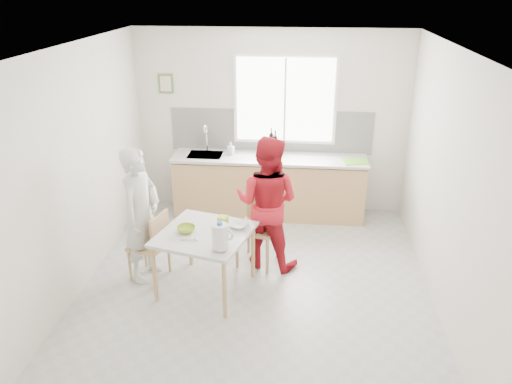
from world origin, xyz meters
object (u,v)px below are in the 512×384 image
at_px(bowl_white, 238,225).
at_px(milk_jug, 220,236).
at_px(chair_left, 153,243).
at_px(chair_far, 260,221).
at_px(person_white, 142,215).
at_px(dining_table, 205,239).
at_px(wine_bottle_a, 271,143).
at_px(bowl_green, 186,229).
at_px(person_red, 267,203).
at_px(wine_bottle_b, 275,145).

relative_size(bowl_white, milk_jug, 0.70).
relative_size(chair_left, chair_far, 0.85).
distance_m(bowl_white, milk_jug, 0.55).
bearing_deg(chair_left, bowl_white, 104.23).
distance_m(person_white, bowl_white, 1.13).
relative_size(dining_table, person_white, 0.71).
xyz_separation_m(dining_table, chair_far, (0.55, 0.71, -0.10)).
bearing_deg(milk_jug, bowl_white, 92.64).
height_order(person_white, wine_bottle_a, person_white).
distance_m(dining_table, bowl_green, 0.23).
bearing_deg(person_red, wine_bottle_a, -72.81).
relative_size(chair_left, wine_bottle_a, 2.65).
xyz_separation_m(person_red, milk_jug, (-0.40, -0.99, 0.06)).
relative_size(person_white, milk_jug, 5.49).
relative_size(chair_far, wine_bottle_b, 3.33).
bearing_deg(person_red, wine_bottle_b, -75.08).
xyz_separation_m(dining_table, person_white, (-0.77, 0.20, 0.16)).
height_order(person_white, bowl_green, person_white).
height_order(person_red, milk_jug, person_red).
bearing_deg(person_red, chair_far, -21.09).
bearing_deg(person_red, chair_left, 34.45).
xyz_separation_m(chair_left, person_red, (1.31, 0.47, 0.37)).
distance_m(bowl_green, wine_bottle_b, 2.33).
height_order(chair_left, wine_bottle_b, wine_bottle_b).
relative_size(person_white, person_red, 0.97).
xyz_separation_m(chair_far, wine_bottle_a, (0.03, 1.50, 0.53)).
bearing_deg(person_white, person_red, -58.04).
bearing_deg(chair_far, bowl_green, -122.13).
distance_m(chair_left, wine_bottle_b, 2.44).
relative_size(chair_left, bowl_green, 4.14).
height_order(dining_table, chair_far, chair_far).
distance_m(wine_bottle_a, wine_bottle_b, 0.09).
height_order(bowl_green, milk_jug, milk_jug).
bearing_deg(bowl_white, milk_jug, -102.14).
bearing_deg(dining_table, chair_far, 52.25).
relative_size(chair_far, person_white, 0.62).
bearing_deg(wine_bottle_a, dining_table, -104.61).
bearing_deg(chair_left, wine_bottle_b, 161.38).
bearing_deg(dining_table, milk_jug, -55.46).
distance_m(bowl_green, milk_jug, 0.59).
height_order(chair_left, person_white, person_white).
height_order(chair_far, milk_jug, milk_jug).
distance_m(bowl_green, bowl_white, 0.58).
bearing_deg(person_white, wine_bottle_b, -21.18).
bearing_deg(wine_bottle_b, chair_left, -123.39).
relative_size(wine_bottle_a, wine_bottle_b, 1.07).
bearing_deg(person_white, chair_left, -90.00).
bearing_deg(milk_jug, person_red, 82.86).
bearing_deg(bowl_green, dining_table, -0.74).
bearing_deg(milk_jug, chair_left, 164.57).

